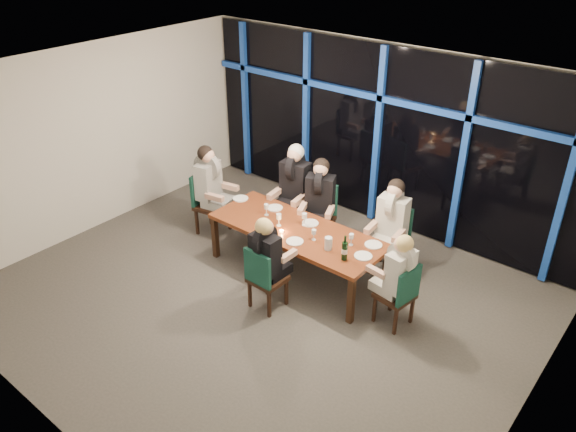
{
  "coord_description": "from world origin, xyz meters",
  "views": [
    {
      "loc": [
        4.24,
        -4.61,
        4.82
      ],
      "look_at": [
        0.0,
        0.6,
        1.05
      ],
      "focal_mm": 35.0,
      "sensor_mm": 36.0,
      "label": 1
    }
  ],
  "objects_px": {
    "diner_end_left": "(210,178)",
    "water_pitcher": "(328,243)",
    "chair_far_mid": "(320,213)",
    "chair_near_mid": "(263,276)",
    "chair_far_left": "(297,200)",
    "chair_far_right": "(392,236)",
    "diner_far_mid": "(320,192)",
    "diner_far_right": "(392,214)",
    "diner_end_right": "(398,267)",
    "wine_bottle": "(345,250)",
    "chair_end_right": "(401,293)",
    "dining_table": "(297,233)",
    "diner_near_mid": "(267,250)",
    "chair_end_left": "(207,199)",
    "diner_far_left": "(294,178)"
  },
  "relations": [
    {
      "from": "diner_end_left",
      "to": "water_pitcher",
      "type": "height_order",
      "value": "diner_end_left"
    },
    {
      "from": "chair_far_mid",
      "to": "chair_near_mid",
      "type": "bearing_deg",
      "value": -100.88
    },
    {
      "from": "chair_far_left",
      "to": "diner_end_left",
      "type": "height_order",
      "value": "diner_end_left"
    },
    {
      "from": "chair_far_left",
      "to": "chair_far_right",
      "type": "bearing_deg",
      "value": -6.42
    },
    {
      "from": "diner_far_mid",
      "to": "diner_far_right",
      "type": "relative_size",
      "value": 1.01
    },
    {
      "from": "diner_end_right",
      "to": "wine_bottle",
      "type": "height_order",
      "value": "diner_end_right"
    },
    {
      "from": "chair_far_right",
      "to": "chair_near_mid",
      "type": "relative_size",
      "value": 1.08
    },
    {
      "from": "chair_far_mid",
      "to": "chair_end_right",
      "type": "xyz_separation_m",
      "value": [
        1.95,
        -0.95,
        -0.06
      ]
    },
    {
      "from": "dining_table",
      "to": "diner_far_right",
      "type": "xyz_separation_m",
      "value": [
        1.02,
        0.88,
        0.29
      ]
    },
    {
      "from": "chair_far_left",
      "to": "diner_near_mid",
      "type": "height_order",
      "value": "diner_near_mid"
    },
    {
      "from": "water_pitcher",
      "to": "chair_far_left",
      "type": "bearing_deg",
      "value": 129.49
    },
    {
      "from": "diner_near_mid",
      "to": "dining_table",
      "type": "bearing_deg",
      "value": -76.84
    },
    {
      "from": "chair_far_left",
      "to": "diner_end_left",
      "type": "distance_m",
      "value": 1.44
    },
    {
      "from": "chair_far_left",
      "to": "water_pitcher",
      "type": "xyz_separation_m",
      "value": [
        1.39,
        -1.08,
        0.24
      ]
    },
    {
      "from": "dining_table",
      "to": "chair_far_mid",
      "type": "bearing_deg",
      "value": 103.24
    },
    {
      "from": "diner_end_right",
      "to": "diner_end_left",
      "type": "bearing_deg",
      "value": -84.04
    },
    {
      "from": "dining_table",
      "to": "diner_far_right",
      "type": "distance_m",
      "value": 1.38
    },
    {
      "from": "chair_far_left",
      "to": "chair_far_mid",
      "type": "height_order",
      "value": "chair_far_left"
    },
    {
      "from": "chair_end_left",
      "to": "diner_near_mid",
      "type": "relative_size",
      "value": 1.13
    },
    {
      "from": "diner_near_mid",
      "to": "chair_near_mid",
      "type": "bearing_deg",
      "value": 90.0
    },
    {
      "from": "diner_end_left",
      "to": "diner_far_left",
      "type": "bearing_deg",
      "value": -65.87
    },
    {
      "from": "diner_far_mid",
      "to": "diner_end_left",
      "type": "relative_size",
      "value": 0.99
    },
    {
      "from": "chair_end_right",
      "to": "water_pitcher",
      "type": "relative_size",
      "value": 4.97
    },
    {
      "from": "chair_end_right",
      "to": "wine_bottle",
      "type": "xyz_separation_m",
      "value": [
        -0.79,
        -0.12,
        0.37
      ]
    },
    {
      "from": "dining_table",
      "to": "water_pitcher",
      "type": "relative_size",
      "value": 14.12
    },
    {
      "from": "chair_far_mid",
      "to": "diner_end_right",
      "type": "xyz_separation_m",
      "value": [
        1.87,
        -0.93,
        0.3
      ]
    },
    {
      "from": "chair_far_left",
      "to": "chair_end_right",
      "type": "relative_size",
      "value": 1.17
    },
    {
      "from": "chair_end_left",
      "to": "diner_end_left",
      "type": "height_order",
      "value": "diner_end_left"
    },
    {
      "from": "dining_table",
      "to": "diner_near_mid",
      "type": "relative_size",
      "value": 2.83
    },
    {
      "from": "diner_end_right",
      "to": "wine_bottle",
      "type": "relative_size",
      "value": 2.53
    },
    {
      "from": "chair_far_right",
      "to": "water_pitcher",
      "type": "height_order",
      "value": "chair_far_right"
    },
    {
      "from": "dining_table",
      "to": "wine_bottle",
      "type": "xyz_separation_m",
      "value": [
        0.96,
        -0.22,
        0.2
      ]
    },
    {
      "from": "chair_near_mid",
      "to": "chair_end_left",
      "type": "bearing_deg",
      "value": -24.1
    },
    {
      "from": "wine_bottle",
      "to": "water_pitcher",
      "type": "xyz_separation_m",
      "value": [
        -0.3,
        0.06,
        -0.04
      ]
    },
    {
      "from": "chair_far_mid",
      "to": "diner_near_mid",
      "type": "distance_m",
      "value": 1.77
    },
    {
      "from": "chair_far_left",
      "to": "diner_far_right",
      "type": "xyz_separation_m",
      "value": [
        1.75,
        -0.05,
        0.37
      ]
    },
    {
      "from": "diner_far_mid",
      "to": "chair_far_right",
      "type": "bearing_deg",
      "value": -13.25
    },
    {
      "from": "chair_far_left",
      "to": "diner_near_mid",
      "type": "relative_size",
      "value": 1.17
    },
    {
      "from": "diner_far_right",
      "to": "water_pitcher",
      "type": "bearing_deg",
      "value": -115.04
    },
    {
      "from": "chair_far_right",
      "to": "chair_far_left",
      "type": "bearing_deg",
      "value": 175.59
    },
    {
      "from": "chair_far_mid",
      "to": "diner_far_mid",
      "type": "distance_m",
      "value": 0.42
    },
    {
      "from": "diner_far_mid",
      "to": "wine_bottle",
      "type": "height_order",
      "value": "diner_far_mid"
    },
    {
      "from": "chair_far_left",
      "to": "diner_far_mid",
      "type": "relative_size",
      "value": 1.07
    },
    {
      "from": "dining_table",
      "to": "diner_far_mid",
      "type": "relative_size",
      "value": 2.59
    },
    {
      "from": "diner_far_mid",
      "to": "diner_near_mid",
      "type": "height_order",
      "value": "diner_far_mid"
    },
    {
      "from": "dining_table",
      "to": "diner_far_left",
      "type": "relative_size",
      "value": 2.48
    },
    {
      "from": "wine_bottle",
      "to": "diner_far_left",
      "type": "bearing_deg",
      "value": 147.94
    },
    {
      "from": "diner_far_left",
      "to": "diner_end_right",
      "type": "height_order",
      "value": "diner_far_left"
    },
    {
      "from": "chair_far_mid",
      "to": "diner_end_right",
      "type": "distance_m",
      "value": 2.11
    },
    {
      "from": "chair_far_right",
      "to": "diner_far_mid",
      "type": "bearing_deg",
      "value": -176.08
    }
  ]
}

